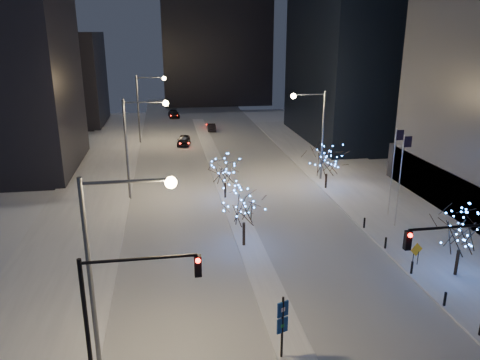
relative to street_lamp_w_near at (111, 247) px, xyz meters
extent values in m
cube|color=#AEB4BE|center=(8.94, 33.00, -6.49)|extent=(20.00, 130.00, 0.02)
cube|color=white|center=(8.94, 28.00, -6.42)|extent=(2.00, 80.00, 0.15)
cube|color=white|center=(23.94, 18.00, -6.42)|extent=(10.00, 90.00, 0.15)
cube|color=white|center=(-5.06, 18.00, -6.42)|extent=(8.00, 90.00, 0.15)
cube|color=black|center=(-17.06, 68.00, 1.50)|extent=(18.00, 16.00, 16.00)
cube|color=black|center=(14.94, 90.00, 14.50)|extent=(24.00, 14.00, 42.00)
cylinder|color=#595E66|center=(-1.06, 0.00, -1.50)|extent=(0.24, 0.24, 10.00)
cylinder|color=#595E66|center=(0.94, 0.00, 3.20)|extent=(4.00, 0.16, 0.16)
sphere|color=#F5BC7A|center=(2.94, 0.00, 3.05)|extent=(0.56, 0.56, 0.56)
cylinder|color=#595E66|center=(-1.06, 25.00, -1.50)|extent=(0.24, 0.24, 10.00)
cylinder|color=#595E66|center=(0.94, 25.00, 3.20)|extent=(4.00, 0.16, 0.16)
sphere|color=#F5BC7A|center=(2.94, 25.00, 3.05)|extent=(0.56, 0.56, 0.56)
cylinder|color=#595E66|center=(-1.06, 50.00, -1.50)|extent=(0.24, 0.24, 10.00)
cylinder|color=#595E66|center=(0.94, 50.00, 3.20)|extent=(4.00, 0.16, 0.16)
sphere|color=#F5BC7A|center=(2.94, 50.00, 3.05)|extent=(0.56, 0.56, 0.56)
cylinder|color=#595E66|center=(19.94, 28.00, -1.50)|extent=(0.24, 0.24, 10.00)
cylinder|color=#595E66|center=(18.19, 28.00, 3.20)|extent=(3.50, 0.16, 0.16)
sphere|color=#F5BC7A|center=(16.44, 28.00, 3.05)|extent=(0.56, 0.56, 0.56)
cylinder|color=black|center=(-1.06, -2.00, -3.00)|extent=(0.20, 0.20, 7.00)
cylinder|color=black|center=(1.44, -2.00, 0.30)|extent=(5.00, 0.14, 0.14)
cube|color=black|center=(3.94, -2.00, -0.25)|extent=(0.32, 0.28, 1.00)
sphere|color=#FF0C05|center=(3.94, -2.18, 0.10)|extent=(0.22, 0.22, 0.22)
cylinder|color=black|center=(16.94, -1.00, 0.30)|extent=(5.00, 0.14, 0.14)
cube|color=black|center=(14.44, -1.00, -0.25)|extent=(0.32, 0.28, 1.00)
sphere|color=#FF0C05|center=(14.44, -1.18, 0.10)|extent=(0.22, 0.22, 0.22)
cylinder|color=silver|center=(21.94, 14.00, -2.35)|extent=(0.10, 0.10, 8.00)
cube|color=black|center=(22.29, 14.00, 1.05)|extent=(0.70, 0.03, 0.90)
cylinder|color=silver|center=(22.54, 16.50, -2.35)|extent=(0.10, 0.10, 8.00)
cube|color=black|center=(22.89, 16.50, 1.05)|extent=(0.70, 0.03, 0.90)
cylinder|color=black|center=(19.14, 2.00, -5.90)|extent=(0.16, 0.16, 0.90)
cylinder|color=black|center=(19.14, 6.00, -5.90)|extent=(0.16, 0.16, 0.90)
cylinder|color=black|center=(19.14, 10.00, -5.90)|extent=(0.16, 0.16, 0.90)
cylinder|color=black|center=(19.14, 14.00, -5.90)|extent=(0.16, 0.16, 0.90)
imported|color=black|center=(5.37, 47.67, -5.77)|extent=(2.38, 4.48, 1.45)
imported|color=black|center=(10.44, 57.30, -5.87)|extent=(1.41, 3.87, 1.27)
imported|color=black|center=(4.51, 71.25, -5.79)|extent=(2.30, 5.00, 1.42)
cylinder|color=black|center=(8.44, 12.31, -5.41)|extent=(0.22, 0.22, 1.88)
cylinder|color=black|center=(8.44, 23.50, -5.59)|extent=(0.22, 0.22, 1.52)
cylinder|color=black|center=(22.07, 5.41, -5.43)|extent=(0.22, 0.22, 1.84)
cylinder|color=black|center=(19.44, 24.75, -5.58)|extent=(0.22, 0.22, 1.55)
cylinder|color=black|center=(8.15, -1.00, -4.68)|extent=(0.12, 0.12, 3.64)
cube|color=navy|center=(8.15, -1.00, -3.54)|extent=(0.63, 0.32, 0.83)
cube|color=navy|center=(8.15, -1.00, -4.47)|extent=(0.63, 0.32, 0.83)
cylinder|color=black|center=(19.86, 7.16, -5.85)|extent=(0.05, 0.05, 1.01)
cylinder|color=black|center=(20.22, 7.16, -5.85)|extent=(0.05, 0.05, 1.01)
cube|color=orange|center=(20.04, 7.16, -5.16)|extent=(1.02, 0.25, 1.04)
camera|label=1|loc=(2.83, -20.60, 9.67)|focal=35.00mm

